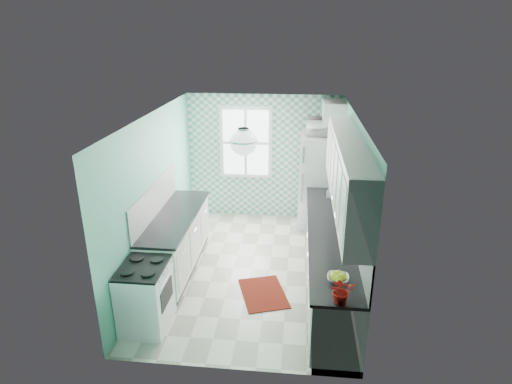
# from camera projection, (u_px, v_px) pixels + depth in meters

# --- Properties ---
(floor) EXTENTS (3.00, 4.40, 0.02)m
(floor) POSITION_uv_depth(u_px,v_px,m) (251.00, 270.00, 6.96)
(floor) COLOR silver
(floor) RESTS_ON ground
(ceiling) EXTENTS (3.00, 4.40, 0.02)m
(ceiling) POSITION_uv_depth(u_px,v_px,m) (251.00, 115.00, 6.06)
(ceiling) COLOR white
(ceiling) RESTS_ON wall_back
(wall_back) EXTENTS (3.00, 0.02, 2.50)m
(wall_back) POSITION_uv_depth(u_px,v_px,m) (264.00, 157.00, 8.56)
(wall_back) COLOR #63BDA5
(wall_back) RESTS_ON floor
(wall_front) EXTENTS (3.00, 0.02, 2.50)m
(wall_front) POSITION_uv_depth(u_px,v_px,m) (227.00, 276.00, 4.45)
(wall_front) COLOR #63BDA5
(wall_front) RESTS_ON floor
(wall_left) EXTENTS (0.02, 4.40, 2.50)m
(wall_left) POSITION_uv_depth(u_px,v_px,m) (155.00, 194.00, 6.65)
(wall_left) COLOR #63BDA5
(wall_left) RESTS_ON floor
(wall_right) EXTENTS (0.02, 4.40, 2.50)m
(wall_right) POSITION_uv_depth(u_px,v_px,m) (352.00, 202.00, 6.36)
(wall_right) COLOR #63BDA5
(wall_right) RESTS_ON floor
(accent_wall) EXTENTS (3.00, 0.01, 2.50)m
(accent_wall) POSITION_uv_depth(u_px,v_px,m) (263.00, 157.00, 8.54)
(accent_wall) COLOR #5BA593
(accent_wall) RESTS_ON wall_back
(window) EXTENTS (1.04, 0.05, 1.44)m
(window) POSITION_uv_depth(u_px,v_px,m) (246.00, 143.00, 8.44)
(window) COLOR white
(window) RESTS_ON wall_back
(backsplash_right) EXTENTS (0.02, 3.60, 0.51)m
(backsplash_right) POSITION_uv_depth(u_px,v_px,m) (353.00, 216.00, 6.01)
(backsplash_right) COLOR white
(backsplash_right) RESTS_ON wall_right
(backsplash_left) EXTENTS (0.02, 2.15, 0.51)m
(backsplash_left) POSITION_uv_depth(u_px,v_px,m) (155.00, 199.00, 6.60)
(backsplash_left) COLOR white
(backsplash_left) RESTS_ON wall_left
(upper_cabinets_right) EXTENTS (0.33, 3.20, 0.90)m
(upper_cabinets_right) POSITION_uv_depth(u_px,v_px,m) (347.00, 172.00, 5.59)
(upper_cabinets_right) COLOR white
(upper_cabinets_right) RESTS_ON wall_right
(upper_cabinet_fridge) EXTENTS (0.40, 0.74, 0.40)m
(upper_cabinet_fridge) POSITION_uv_depth(u_px,v_px,m) (334.00, 112.00, 7.73)
(upper_cabinet_fridge) COLOR white
(upper_cabinet_fridge) RESTS_ON wall_right
(ceiling_light) EXTENTS (0.34, 0.34, 0.35)m
(ceiling_light) POSITION_uv_depth(u_px,v_px,m) (244.00, 142.00, 5.38)
(ceiling_light) COLOR silver
(ceiling_light) RESTS_ON ceiling
(base_cabinets_right) EXTENTS (0.60, 3.60, 0.90)m
(base_cabinets_right) POSITION_uv_depth(u_px,v_px,m) (329.00, 261.00, 6.31)
(base_cabinets_right) COLOR white
(base_cabinets_right) RESTS_ON floor
(countertop_right) EXTENTS (0.63, 3.60, 0.04)m
(countertop_right) POSITION_uv_depth(u_px,v_px,m) (330.00, 232.00, 6.14)
(countertop_right) COLOR black
(countertop_right) RESTS_ON base_cabinets_right
(base_cabinets_left) EXTENTS (0.60, 2.15, 0.90)m
(base_cabinets_left) POSITION_uv_depth(u_px,v_px,m) (176.00, 243.00, 6.84)
(base_cabinets_left) COLOR white
(base_cabinets_left) RESTS_ON floor
(countertop_left) EXTENTS (0.63, 2.15, 0.04)m
(countertop_left) POSITION_uv_depth(u_px,v_px,m) (175.00, 216.00, 6.67)
(countertop_left) COLOR black
(countertop_left) RESTS_ON base_cabinets_left
(fridge) EXTENTS (0.79, 0.78, 1.81)m
(fridge) POSITION_uv_depth(u_px,v_px,m) (319.00, 182.00, 8.22)
(fridge) COLOR silver
(fridge) RESTS_ON floor
(stove) EXTENTS (0.57, 0.71, 0.86)m
(stove) POSITION_uv_depth(u_px,v_px,m) (146.00, 295.00, 5.50)
(stove) COLOR white
(stove) RESTS_ON floor
(sink) EXTENTS (0.44, 0.37, 0.53)m
(sink) POSITION_uv_depth(u_px,v_px,m) (327.00, 203.00, 7.13)
(sink) COLOR silver
(sink) RESTS_ON countertop_right
(rug) EXTENTS (0.85, 1.02, 0.01)m
(rug) POSITION_uv_depth(u_px,v_px,m) (263.00, 293.00, 6.30)
(rug) COLOR maroon
(rug) RESTS_ON floor
(dish_towel) EXTENTS (0.07, 0.21, 0.32)m
(dish_towel) POSITION_uv_depth(u_px,v_px,m) (307.00, 222.00, 7.49)
(dish_towel) COLOR #69BEB4
(dish_towel) RESTS_ON base_cabinets_right
(fruit_bowl) EXTENTS (0.28, 0.28, 0.06)m
(fruit_bowl) POSITION_uv_depth(u_px,v_px,m) (338.00, 278.00, 4.92)
(fruit_bowl) COLOR white
(fruit_bowl) RESTS_ON countertop_right
(potted_plant) EXTENTS (0.30, 0.27, 0.29)m
(potted_plant) POSITION_uv_depth(u_px,v_px,m) (342.00, 291.00, 4.48)
(potted_plant) COLOR #B7030B
(potted_plant) RESTS_ON countertop_right
(soap_bottle) EXTENTS (0.11, 0.11, 0.19)m
(soap_bottle) POSITION_uv_depth(u_px,v_px,m) (330.00, 192.00, 7.33)
(soap_bottle) COLOR #A6B6BB
(soap_bottle) RESTS_ON countertop_right
(microwave) EXTENTS (0.60, 0.42, 0.32)m
(microwave) POSITION_uv_depth(u_px,v_px,m) (322.00, 127.00, 7.84)
(microwave) COLOR white
(microwave) RESTS_ON fridge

